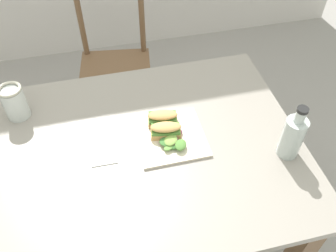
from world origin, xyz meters
TOP-DOWN VIEW (x-y plane):
  - ground_plane at (0.00, 0.00)m, footprint 7.56×7.56m
  - dining_table at (-0.02, 0.01)m, footprint 1.10×0.90m
  - chair_wooden_far at (-0.06, 0.88)m, footprint 0.45×0.45m
  - plate_lunch at (0.06, 0.04)m, footprint 0.25×0.25m
  - sandwich_half_front at (0.05, 0.05)m, footprint 0.12×0.08m
  - sandwich_half_back at (0.05, 0.11)m, footprint 0.12×0.08m
  - salad_mixed_greens at (0.06, 0.01)m, footprint 0.11×0.14m
  - napkin_folded at (-0.18, 0.07)m, footprint 0.10×0.21m
  - fork_on_napkin at (-0.18, 0.08)m, footprint 0.03×0.19m
  - bottle_cold_brew at (0.45, -0.13)m, footprint 0.07×0.07m
  - mason_jar_iced_tea at (-0.48, 0.29)m, footprint 0.09×0.09m

SIDE VIEW (x-z plane):
  - ground_plane at x=0.00m, z-range 0.00..0.00m
  - chair_wooden_far at x=-0.06m, z-range 0.01..0.88m
  - dining_table at x=-0.02m, z-range 0.24..0.98m
  - napkin_folded at x=-0.18m, z-range 0.74..0.74m
  - plate_lunch at x=0.06m, z-range 0.74..0.75m
  - fork_on_napkin at x=-0.18m, z-range 0.74..0.75m
  - salad_mixed_greens at x=0.06m, z-range 0.75..0.78m
  - sandwich_half_front at x=0.05m, z-range 0.75..0.81m
  - sandwich_half_back at x=0.05m, z-range 0.75..0.81m
  - mason_jar_iced_tea at x=-0.48m, z-range 0.73..0.87m
  - bottle_cold_brew at x=0.45m, z-range 0.71..0.93m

